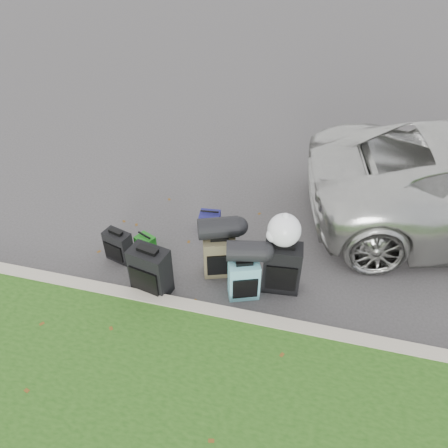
% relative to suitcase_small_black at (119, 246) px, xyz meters
% --- Properties ---
extents(ground, '(120.00, 120.00, 0.00)m').
position_rel_suitcase_small_black_xyz_m(ground, '(1.54, 0.28, -0.24)').
color(ground, '#383535').
rests_on(ground, ground).
extents(curb, '(120.00, 0.18, 0.15)m').
position_rel_suitcase_small_black_xyz_m(curb, '(1.54, -0.72, -0.16)').
color(curb, '#9E937F').
rests_on(curb, ground).
extents(suitcase_small_black, '(0.42, 0.31, 0.48)m').
position_rel_suitcase_small_black_xyz_m(suitcase_small_black, '(0.00, 0.00, 0.00)').
color(suitcase_small_black, black).
rests_on(suitcase_small_black, ground).
extents(suitcase_large_black_left, '(0.55, 0.39, 0.72)m').
position_rel_suitcase_small_black_xyz_m(suitcase_large_black_left, '(0.69, -0.48, 0.12)').
color(suitcase_large_black_left, black).
rests_on(suitcase_large_black_left, ground).
extents(suitcase_olive, '(0.50, 0.40, 0.60)m').
position_rel_suitcase_small_black_xyz_m(suitcase_olive, '(1.47, 0.08, 0.06)').
color(suitcase_olive, '#443E29').
rests_on(suitcase_olive, ground).
extents(suitcase_teal, '(0.45, 0.36, 0.56)m').
position_rel_suitcase_small_black_xyz_m(suitcase_teal, '(1.89, -0.26, 0.04)').
color(suitcase_teal, teal).
rests_on(suitcase_teal, ground).
extents(suitcase_large_black_right, '(0.51, 0.33, 0.73)m').
position_rel_suitcase_small_black_xyz_m(suitcase_large_black_right, '(2.35, 0.00, 0.13)').
color(suitcase_large_black_right, black).
rests_on(suitcase_large_black_right, ground).
extents(tote_green, '(0.32, 0.29, 0.29)m').
position_rel_suitcase_small_black_xyz_m(tote_green, '(0.32, 0.21, -0.09)').
color(tote_green, '#186A17').
rests_on(tote_green, ground).
extents(tote_navy, '(0.34, 0.28, 0.33)m').
position_rel_suitcase_small_black_xyz_m(tote_navy, '(1.10, 0.93, -0.07)').
color(tote_navy, '#181753').
rests_on(tote_navy, ground).
extents(duffel_left, '(0.61, 0.47, 0.29)m').
position_rel_suitcase_small_black_xyz_m(duffel_left, '(1.45, 0.15, 0.51)').
color(duffel_left, black).
rests_on(duffel_left, suitcase_olive).
extents(duffel_right, '(0.53, 0.37, 0.27)m').
position_rel_suitcase_small_black_xyz_m(duffel_right, '(1.88, -0.16, 0.46)').
color(duffel_right, black).
rests_on(duffel_right, suitcase_teal).
extents(trash_bag, '(0.42, 0.42, 0.42)m').
position_rel_suitcase_small_black_xyz_m(trash_bag, '(2.31, 0.08, 0.70)').
color(trash_bag, white).
rests_on(trash_bag, suitcase_large_black_right).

